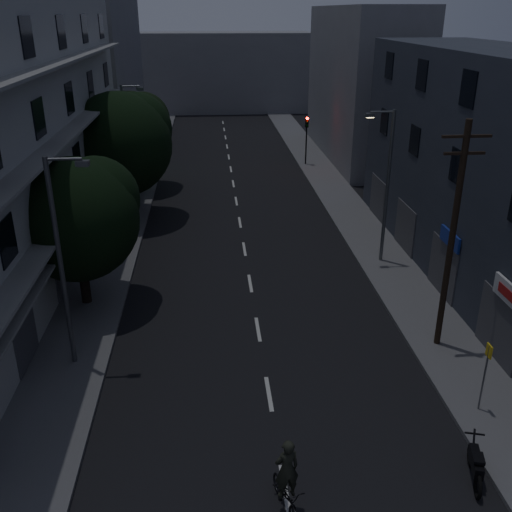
{
  "coord_description": "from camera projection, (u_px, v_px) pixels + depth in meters",
  "views": [
    {
      "loc": [
        -1.86,
        -10.14,
        12.58
      ],
      "look_at": [
        0.0,
        12.0,
        3.0
      ],
      "focal_mm": 40.0,
      "sensor_mm": 36.0,
      "label": 1
    }
  ],
  "objects": [
    {
      "name": "ground",
      "position": [
        239.0,
        220.0,
        37.28
      ],
      "size": [
        160.0,
        160.0,
        0.0
      ],
      "primitive_type": "plane",
      "color": "black",
      "rests_on": "ground"
    },
    {
      "name": "tree_far",
      "position": [
        132.0,
        128.0,
        42.08
      ],
      "size": [
        5.76,
        5.76,
        7.13
      ],
      "color": "black",
      "rests_on": "sidewalk_left"
    },
    {
      "name": "building_far_left",
      "position": [
        99.0,
        63.0,
        54.23
      ],
      "size": [
        6.0,
        20.0,
        16.0
      ],
      "primitive_type": "cube",
      "color": "slate",
      "rests_on": "ground"
    },
    {
      "name": "utility_pole",
      "position": [
        452.0,
        235.0,
        21.33
      ],
      "size": [
        1.8,
        0.24,
        9.0
      ],
      "color": "black",
      "rests_on": "sidewalk_right"
    },
    {
      "name": "street_lamp_right",
      "position": [
        386.0,
        180.0,
        29.15
      ],
      "size": [
        1.51,
        0.25,
        8.0
      ],
      "color": "#595D61",
      "rests_on": "sidewalk_right"
    },
    {
      "name": "sidewalk_left",
      "position": [
        123.0,
        222.0,
        36.67
      ],
      "size": [
        3.0,
        90.0,
        0.15
      ],
      "primitive_type": "cube",
      "color": "#565659",
      "rests_on": "ground"
    },
    {
      "name": "cyclist",
      "position": [
        286.0,
        487.0,
        15.33
      ],
      "size": [
        1.07,
        1.96,
        2.36
      ],
      "rotation": [
        0.0,
        0.0,
        0.24
      ],
      "color": "black",
      "rests_on": "ground"
    },
    {
      "name": "bus_stop_sign",
      "position": [
        486.0,
        366.0,
        18.66
      ],
      "size": [
        0.06,
        0.35,
        2.52
      ],
      "color": "#595B60",
      "rests_on": "sidewalk_right"
    },
    {
      "name": "traffic_signal_far_right",
      "position": [
        307.0,
        130.0,
        49.1
      ],
      "size": [
        0.28,
        0.37,
        4.1
      ],
      "color": "black",
      "rests_on": "sidewalk_right"
    },
    {
      "name": "tree_mid",
      "position": [
        121.0,
        140.0,
        35.54
      ],
      "size": [
        6.49,
        6.49,
        7.99
      ],
      "color": "black",
      "rests_on": "sidewalk_left"
    },
    {
      "name": "motorcycle",
      "position": [
        475.0,
        465.0,
        16.46
      ],
      "size": [
        0.78,
        1.93,
        1.26
      ],
      "rotation": [
        0.0,
        0.0,
        -0.27
      ],
      "color": "black",
      "rests_on": "ground"
    },
    {
      "name": "street_lamp_left_near",
      "position": [
        63.0,
        255.0,
        20.24
      ],
      "size": [
        1.51,
        0.25,
        8.0
      ],
      "color": "#53555A",
      "rests_on": "sidewalk_left"
    },
    {
      "name": "street_lamp_left_far",
      "position": [
        128.0,
        139.0,
        38.48
      ],
      "size": [
        1.51,
        0.25,
        8.0
      ],
      "color": "slate",
      "rests_on": "sidewalk_left"
    },
    {
      "name": "building_far_end",
      "position": [
        220.0,
        72.0,
        76.47
      ],
      "size": [
        24.0,
        8.0,
        10.0
      ],
      "primitive_type": "cube",
      "color": "slate",
      "rests_on": "ground"
    },
    {
      "name": "tree_near",
      "position": [
        77.0,
        215.0,
        24.87
      ],
      "size": [
        5.5,
        5.5,
        6.78
      ],
      "color": "black",
      "rests_on": "sidewalk_left"
    },
    {
      "name": "lane_markings",
      "position": [
        235.0,
        192.0,
        42.99
      ],
      "size": [
        0.15,
        60.5,
        0.01
      ],
      "color": "beige",
      "rests_on": "ground"
    },
    {
      "name": "traffic_signal_far_left",
      "position": [
        152.0,
        130.0,
        49.21
      ],
      "size": [
        0.28,
        0.37,
        4.1
      ],
      "color": "black",
      "rests_on": "sidewalk_left"
    },
    {
      "name": "building_far_right",
      "position": [
        361.0,
        84.0,
        51.18
      ],
      "size": [
        6.0,
        20.0,
        13.0
      ],
      "primitive_type": "cube",
      "color": "slate",
      "rests_on": "ground"
    },
    {
      "name": "sidewalk_right",
      "position": [
        352.0,
        216.0,
        37.82
      ],
      "size": [
        3.0,
        90.0,
        0.15
      ],
      "primitive_type": "cube",
      "color": "#565659",
      "rests_on": "ground"
    }
  ]
}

